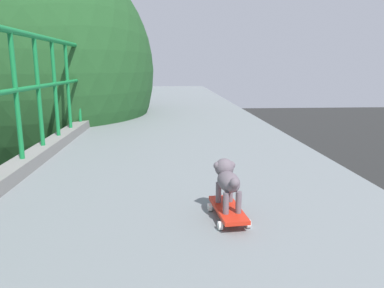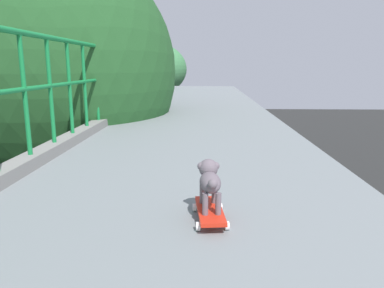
# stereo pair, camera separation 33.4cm
# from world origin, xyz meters

# --- Properties ---
(city_bus) EXTENTS (2.49, 10.94, 3.50)m
(city_bus) POSITION_xyz_m (-8.36, 20.25, 1.97)
(city_bus) COLOR red
(city_bus) RESTS_ON ground
(roadside_tree_mid) EXTENTS (5.19, 5.19, 9.41)m
(roadside_tree_mid) POSITION_xyz_m (-1.80, 7.11, 6.84)
(roadside_tree_mid) COLOR #4A4332
(roadside_tree_mid) RESTS_ON ground
(roadside_tree_far) EXTENTS (3.62, 3.62, 6.98)m
(roadside_tree_far) POSITION_xyz_m (-1.69, 14.89, 5.54)
(roadside_tree_far) COLOR #4D3C2E
(roadside_tree_far) RESTS_ON ground
(roadside_tree_farthest) EXTENTS (4.54, 4.54, 8.54)m
(roadside_tree_farthest) POSITION_xyz_m (-2.14, 25.05, 6.72)
(roadside_tree_farthest) COLOR brown
(roadside_tree_farthest) RESTS_ON ground
(toy_skateboard) EXTENTS (0.23, 0.46, 0.08)m
(toy_skateboard) POSITION_xyz_m (1.46, 1.66, 6.09)
(toy_skateboard) COLOR red
(toy_skateboard) RESTS_ON overpass_deck
(small_dog) EXTENTS (0.16, 0.36, 0.29)m
(small_dog) POSITION_xyz_m (1.45, 1.69, 6.28)
(small_dog) COLOR slate
(small_dog) RESTS_ON toy_skateboard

